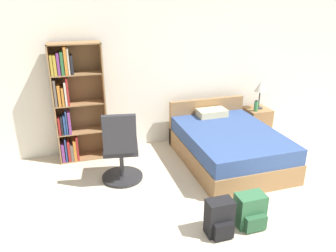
{
  "coord_description": "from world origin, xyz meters",
  "views": [
    {
      "loc": [
        -1.93,
        -2.1,
        2.5
      ],
      "look_at": [
        -0.65,
        1.98,
        0.8
      ],
      "focal_mm": 35.0,
      "sensor_mm": 36.0,
      "label": 1
    }
  ],
  "objects_px": {
    "nightstand": "(256,122)",
    "water_bottle": "(256,106)",
    "bed": "(228,145)",
    "table_lamp": "(260,88)",
    "backpack_black": "(220,219)",
    "office_chair": "(121,151)",
    "bookshelf": "(73,103)",
    "backpack_green": "(250,211)"
  },
  "relations": [
    {
      "from": "nightstand",
      "to": "water_bottle",
      "type": "bearing_deg",
      "value": -135.19
    },
    {
      "from": "bed",
      "to": "nightstand",
      "type": "relative_size",
      "value": 3.45
    },
    {
      "from": "table_lamp",
      "to": "backpack_black",
      "type": "relative_size",
      "value": 1.2
    },
    {
      "from": "office_chair",
      "to": "backpack_black",
      "type": "distance_m",
      "value": 1.69
    },
    {
      "from": "water_bottle",
      "to": "backpack_black",
      "type": "relative_size",
      "value": 0.47
    },
    {
      "from": "bookshelf",
      "to": "table_lamp",
      "type": "bearing_deg",
      "value": -0.9
    },
    {
      "from": "bookshelf",
      "to": "nightstand",
      "type": "distance_m",
      "value": 3.35
    },
    {
      "from": "office_chair",
      "to": "nightstand",
      "type": "xyz_separation_m",
      "value": [
        2.72,
        0.88,
        -0.2
      ]
    },
    {
      "from": "bookshelf",
      "to": "nightstand",
      "type": "relative_size",
      "value": 3.39
    },
    {
      "from": "nightstand",
      "to": "water_bottle",
      "type": "relative_size",
      "value": 2.73
    },
    {
      "from": "water_bottle",
      "to": "backpack_black",
      "type": "xyz_separation_m",
      "value": [
        -1.77,
        -2.21,
        -0.45
      ]
    },
    {
      "from": "office_chair",
      "to": "table_lamp",
      "type": "distance_m",
      "value": 2.92
    },
    {
      "from": "bookshelf",
      "to": "water_bottle",
      "type": "bearing_deg",
      "value": -3.25
    },
    {
      "from": "backpack_black",
      "to": "water_bottle",
      "type": "bearing_deg",
      "value": 51.42
    },
    {
      "from": "office_chair",
      "to": "backpack_black",
      "type": "xyz_separation_m",
      "value": [
        0.84,
        -1.44,
        -0.28
      ]
    },
    {
      "from": "bed",
      "to": "nightstand",
      "type": "height_order",
      "value": "bed"
    },
    {
      "from": "bed",
      "to": "backpack_green",
      "type": "height_order",
      "value": "bed"
    },
    {
      "from": "backpack_green",
      "to": "table_lamp",
      "type": "bearing_deg",
      "value": 57.06
    },
    {
      "from": "office_chair",
      "to": "nightstand",
      "type": "height_order",
      "value": "office_chair"
    },
    {
      "from": "bookshelf",
      "to": "table_lamp",
      "type": "height_order",
      "value": "bookshelf"
    },
    {
      "from": "table_lamp",
      "to": "office_chair",
      "type": "bearing_deg",
      "value": -161.82
    },
    {
      "from": "table_lamp",
      "to": "backpack_black",
      "type": "bearing_deg",
      "value": -129.08
    },
    {
      "from": "bookshelf",
      "to": "water_bottle",
      "type": "xyz_separation_m",
      "value": [
        3.17,
        -0.18,
        -0.3
      ]
    },
    {
      "from": "office_chair",
      "to": "table_lamp",
      "type": "height_order",
      "value": "office_chair"
    },
    {
      "from": "bed",
      "to": "office_chair",
      "type": "bearing_deg",
      "value": -175.86
    },
    {
      "from": "bed",
      "to": "table_lamp",
      "type": "relative_size",
      "value": 3.72
    },
    {
      "from": "water_bottle",
      "to": "backpack_green",
      "type": "bearing_deg",
      "value": -121.94
    },
    {
      "from": "bed",
      "to": "backpack_green",
      "type": "xyz_separation_m",
      "value": [
        -0.48,
        -1.53,
        -0.1
      ]
    },
    {
      "from": "office_chair",
      "to": "backpack_black",
      "type": "height_order",
      "value": "office_chair"
    },
    {
      "from": "office_chair",
      "to": "backpack_black",
      "type": "bearing_deg",
      "value": -59.76
    },
    {
      "from": "bookshelf",
      "to": "bed",
      "type": "xyz_separation_m",
      "value": [
        2.3,
        -0.83,
        -0.66
      ]
    },
    {
      "from": "bookshelf",
      "to": "water_bottle",
      "type": "distance_m",
      "value": 3.19
    },
    {
      "from": "bed",
      "to": "table_lamp",
      "type": "xyz_separation_m",
      "value": [
        1.01,
        0.78,
        0.66
      ]
    },
    {
      "from": "table_lamp",
      "to": "backpack_black",
      "type": "distance_m",
      "value": 3.11
    },
    {
      "from": "bed",
      "to": "backpack_green",
      "type": "distance_m",
      "value": 1.61
    },
    {
      "from": "bed",
      "to": "table_lamp",
      "type": "bearing_deg",
      "value": 37.46
    },
    {
      "from": "bed",
      "to": "backpack_green",
      "type": "bearing_deg",
      "value": -107.49
    },
    {
      "from": "bookshelf",
      "to": "bed",
      "type": "height_order",
      "value": "bookshelf"
    },
    {
      "from": "office_chair",
      "to": "backpack_green",
      "type": "bearing_deg",
      "value": -48.39
    },
    {
      "from": "bookshelf",
      "to": "backpack_black",
      "type": "bearing_deg",
      "value": -59.6
    },
    {
      "from": "office_chair",
      "to": "backpack_green",
      "type": "relative_size",
      "value": 2.73
    },
    {
      "from": "table_lamp",
      "to": "water_bottle",
      "type": "distance_m",
      "value": 0.35
    }
  ]
}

